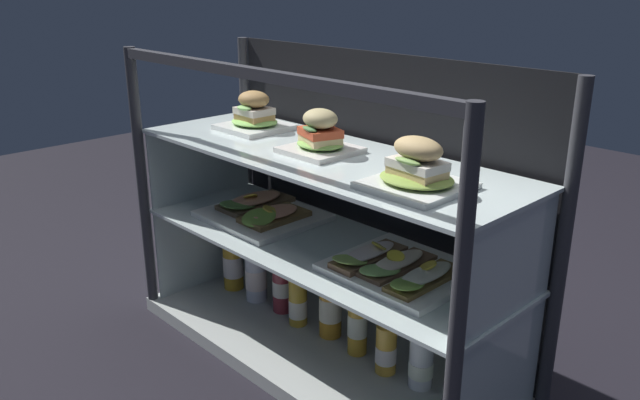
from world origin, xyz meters
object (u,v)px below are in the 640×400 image
object	(u,v)px
open_sandwich_tray_far_right	(262,211)
juice_bottle_back_center	(386,348)
juice_bottle_near_post	(330,304)
plated_roll_sandwich_mid_right	(320,136)
juice_bottle_front_left_end	(233,261)
juice_bottle_front_middle	(421,360)
juice_bottle_back_left	(358,324)
juice_bottle_front_right_end	(256,272)
juice_bottle_back_right	(298,301)
plated_roll_sandwich_near_left_corner	(417,171)
juice_bottle_tucked_behind	(282,286)
plated_roll_sandwich_mid_left	(254,116)
open_sandwich_tray_center	(397,268)

from	to	relation	value
open_sandwich_tray_far_right	juice_bottle_back_center	size ratio (longest dim) A/B	1.76
juice_bottle_near_post	plated_roll_sandwich_mid_right	bearing A→B (deg)	-81.55
juice_bottle_front_left_end	juice_bottle_front_middle	size ratio (longest dim) A/B	1.18
juice_bottle_back_left	juice_bottle_back_center	size ratio (longest dim) A/B	1.09
juice_bottle_back_left	juice_bottle_back_center	world-z (taller)	juice_bottle_back_left
open_sandwich_tray_far_right	juice_bottle_front_right_end	distance (m)	0.25
juice_bottle_front_right_end	juice_bottle_back_right	world-z (taller)	juice_bottle_front_right_end
plated_roll_sandwich_near_left_corner	juice_bottle_tucked_behind	world-z (taller)	plated_roll_sandwich_near_left_corner
plated_roll_sandwich_mid_right	juice_bottle_near_post	xyz separation A→B (m)	(-0.01, 0.05, -0.52)
plated_roll_sandwich_mid_right	juice_bottle_front_middle	size ratio (longest dim) A/B	0.88
juice_bottle_front_right_end	juice_bottle_front_middle	distance (m)	0.68
open_sandwich_tray_far_right	juice_bottle_front_middle	world-z (taller)	open_sandwich_tray_far_right
plated_roll_sandwich_mid_left	open_sandwich_tray_center	xyz separation A→B (m)	(0.61, -0.04, -0.28)
plated_roll_sandwich_mid_right	juice_bottle_front_left_end	xyz separation A→B (m)	(-0.46, 0.03, -0.53)
plated_roll_sandwich_near_left_corner	juice_bottle_back_left	size ratio (longest dim) A/B	0.99
plated_roll_sandwich_near_left_corner	open_sandwich_tray_center	world-z (taller)	plated_roll_sandwich_near_left_corner
juice_bottle_front_left_end	juice_bottle_near_post	distance (m)	0.45
plated_roll_sandwich_mid_right	juice_bottle_front_middle	distance (m)	0.64
juice_bottle_near_post	juice_bottle_back_left	xyz separation A→B (m)	(0.12, -0.01, -0.01)
open_sandwich_tray_center	juice_bottle_front_middle	xyz separation A→B (m)	(0.06, 0.04, -0.26)
plated_roll_sandwich_near_left_corner	open_sandwich_tray_far_right	xyz separation A→B (m)	(-0.63, 0.06, -0.28)
juice_bottle_front_left_end	plated_roll_sandwich_near_left_corner	bearing A→B (deg)	-5.83
plated_roll_sandwich_mid_right	plated_roll_sandwich_near_left_corner	bearing A→B (deg)	-8.71
juice_bottle_back_right	juice_bottle_front_middle	distance (m)	0.46
plated_roll_sandwich_mid_right	juice_bottle_front_middle	world-z (taller)	plated_roll_sandwich_mid_right
juice_bottle_front_left_end	plated_roll_sandwich_mid_left	bearing A→B (deg)	6.36
juice_bottle_tucked_behind	juice_bottle_back_right	size ratio (longest dim) A/B	1.06
juice_bottle_tucked_behind	juice_bottle_back_center	world-z (taller)	juice_bottle_tucked_behind
juice_bottle_back_center	juice_bottle_back_right	bearing A→B (deg)	-179.95
plated_roll_sandwich_mid_left	juice_bottle_back_left	bearing A→B (deg)	-0.48
open_sandwich_tray_center	juice_bottle_back_left	bearing A→B (deg)	166.37
juice_bottle_near_post	juice_bottle_back_center	bearing A→B (deg)	-6.00
open_sandwich_tray_far_right	plated_roll_sandwich_mid_right	bearing A→B (deg)	-1.70
open_sandwich_tray_center	juice_bottle_back_center	size ratio (longest dim) A/B	1.76
open_sandwich_tray_far_right	juice_bottle_front_right_end	size ratio (longest dim) A/B	1.35
plated_roll_sandwich_mid_right	open_sandwich_tray_far_right	xyz separation A→B (m)	(-0.27, 0.01, -0.29)
open_sandwich_tray_far_right	plated_roll_sandwich_near_left_corner	bearing A→B (deg)	-5.76
juice_bottle_back_right	juice_bottle_front_middle	bearing A→B (deg)	2.28
juice_bottle_tucked_behind	juice_bottle_back_left	world-z (taller)	juice_bottle_tucked_behind
open_sandwich_tray_far_right	juice_bottle_front_right_end	bearing A→B (deg)	161.43
juice_bottle_front_right_end	juice_bottle_back_center	size ratio (longest dim) A/B	1.30
juice_bottle_near_post	juice_bottle_back_right	bearing A→B (deg)	-167.69
plated_roll_sandwich_near_left_corner	juice_bottle_front_middle	size ratio (longest dim) A/B	1.02
plated_roll_sandwich_mid_left	juice_bottle_tucked_behind	distance (m)	0.55
juice_bottle_front_left_end	juice_bottle_near_post	xyz separation A→B (m)	(0.45, 0.02, 0.00)
juice_bottle_front_left_end	juice_bottle_front_right_end	distance (m)	0.12
juice_bottle_back_left	open_sandwich_tray_center	bearing A→B (deg)	-13.63
plated_roll_sandwich_mid_left	juice_bottle_near_post	world-z (taller)	plated_roll_sandwich_mid_left
juice_bottle_front_left_end	juice_bottle_front_right_end	bearing A→B (deg)	1.63
juice_bottle_near_post	juice_bottle_front_right_end	bearing A→B (deg)	-176.82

